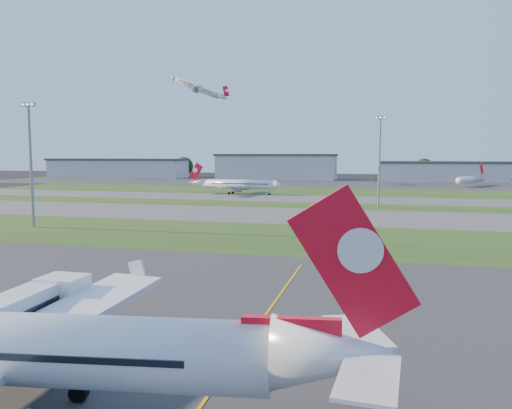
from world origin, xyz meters
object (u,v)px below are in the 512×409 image
(airliner_taxiing, at_px, (238,185))
(light_mast_west, at_px, (31,156))
(light_mast_centre, at_px, (379,156))
(mini_jet_near, at_px, (471,179))

(airliner_taxiing, distance_m, light_mast_west, 94.51)
(airliner_taxiing, xyz_separation_m, light_mast_centre, (51.83, -36.08, 11.08))
(airliner_taxiing, bearing_deg, mini_jet_near, -141.83)
(mini_jet_near, relative_size, light_mast_west, 0.99)
(mini_jet_near, bearing_deg, light_mast_centre, -170.46)
(airliner_taxiing, relative_size, mini_jet_near, 1.34)
(airliner_taxiing, relative_size, light_mast_centre, 1.32)
(mini_jet_near, height_order, light_mast_west, light_mast_west)
(light_mast_west, height_order, light_mast_centre, same)
(light_mast_west, bearing_deg, light_mast_centre, 38.66)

